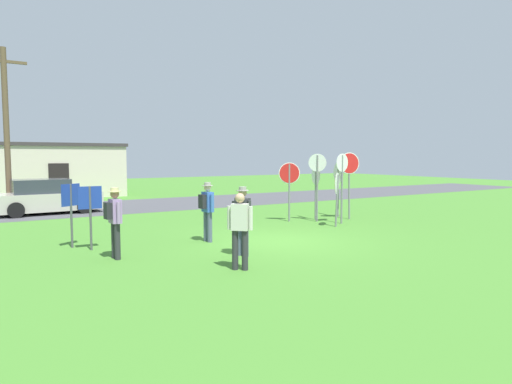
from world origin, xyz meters
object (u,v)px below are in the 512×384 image
person_in_blue (240,227)px  info_panel_leftmost (90,206)px  stop_sign_leaning_left (337,190)px  person_holding_notes (207,207)px  parked_car_on_street (46,198)px  stop_sign_low_front (338,179)px  stop_sign_tallest (342,177)px  utility_pole (6,127)px  info_panel_middle (71,204)px  person_near_signs (114,218)px  stop_sign_center_cluster (316,182)px  person_on_left (242,216)px  stop_sign_far_back (317,176)px  stop_sign_rear_left (349,173)px  stop_sign_leaning_right (289,181)px

person_in_blue → info_panel_leftmost: (-2.34, 3.87, 0.22)m
stop_sign_leaning_left → person_holding_notes: bearing=-178.9°
parked_car_on_street → person_holding_notes: 10.09m
stop_sign_low_front → stop_sign_tallest: stop_sign_tallest is taller
utility_pole → stop_sign_low_front: size_ratio=3.16×
info_panel_middle → stop_sign_tallest: bearing=-3.8°
info_panel_leftmost → person_near_signs: bearing=-78.6°
stop_sign_center_cluster → person_on_left: 7.00m
stop_sign_low_front → person_on_left: bearing=-149.0°
utility_pole → stop_sign_center_cluster: size_ratio=3.33×
stop_sign_far_back → info_panel_middle: stop_sign_far_back is taller
stop_sign_rear_left → person_in_blue: size_ratio=1.57×
person_holding_notes → stop_sign_far_back: bearing=15.3°
utility_pole → stop_sign_tallest: size_ratio=2.76×
stop_sign_center_cluster → info_panel_middle: (-9.12, -0.71, -0.27)m
stop_sign_leaning_right → info_panel_leftmost: size_ratio=1.33×
stop_sign_leaning_left → stop_sign_tallest: (0.66, 0.47, 0.44)m
person_in_blue → stop_sign_rear_left: bearing=31.1°
stop_sign_far_back → stop_sign_leaning_left: 1.45m
parked_car_on_street → stop_sign_center_cluster: 11.70m
stop_sign_far_back → person_holding_notes: bearing=-164.7°
stop_sign_far_back → stop_sign_rear_left: bearing=-5.5°
stop_sign_tallest → person_near_signs: size_ratio=1.49×
stop_sign_far_back → utility_pole: bearing=137.4°
stop_sign_leaning_right → person_holding_notes: (-4.45, -2.05, -0.55)m
stop_sign_leaning_left → stop_sign_low_front: (1.86, 1.98, 0.26)m
stop_sign_leaning_left → stop_sign_center_cluster: (0.52, 1.79, 0.17)m
person_on_left → stop_sign_far_back: bearing=33.8°
parked_car_on_street → stop_sign_rear_left: size_ratio=1.65×
stop_sign_leaning_right → stop_sign_tallest: (1.32, -1.48, 0.18)m
person_on_left → info_panel_middle: size_ratio=0.99×
stop_sign_center_cluster → stop_sign_leaning_left: bearing=-106.1°
stop_sign_center_cluster → person_holding_notes: 5.95m
stop_sign_far_back → person_holding_notes: size_ratio=1.49×
stop_sign_leaning_left → stop_sign_center_cluster: size_ratio=0.89×
stop_sign_leaning_left → person_near_signs: stop_sign_leaning_left is taller
person_in_blue → info_panel_leftmost: size_ratio=0.99×
parked_car_on_street → person_on_left: size_ratio=2.51×
stop_sign_leaning_left → stop_sign_rear_left: size_ratio=0.72×
person_in_blue → info_panel_leftmost: bearing=121.1°
person_near_signs → info_panel_leftmost: size_ratio=1.02×
person_near_signs → stop_sign_rear_left: bearing=12.3°
stop_sign_far_back → stop_sign_leaning_left: size_ratio=1.35×
info_panel_leftmost → info_panel_middle: bearing=121.3°
person_holding_notes → info_panel_middle: 3.70m
info_panel_leftmost → person_on_left: bearing=-41.7°
stop_sign_leaning_left → person_holding_notes: stop_sign_leaning_left is taller
stop_sign_tallest → info_panel_leftmost: size_ratio=1.52×
stop_sign_center_cluster → person_on_left: bearing=-144.6°
person_holding_notes → info_panel_leftmost: person_holding_notes is taller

